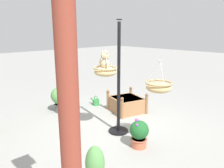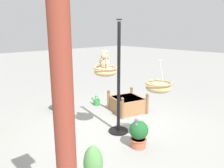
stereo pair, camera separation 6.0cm
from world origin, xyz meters
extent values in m
plane|color=gray|center=(0.00, 0.00, 0.00)|extent=(40.00, 40.00, 0.00)
cylinder|color=black|center=(-0.10, 0.03, 1.21)|extent=(0.07, 0.07, 2.43)
cylinder|color=black|center=(-0.10, 0.03, 0.02)|extent=(0.44, 0.44, 0.04)
torus|color=black|center=(-0.10, 0.03, 2.47)|extent=(0.12, 0.12, 0.02)
ellipsoid|color=tan|center=(0.05, 0.28, 1.40)|extent=(0.48, 0.48, 0.19)
torus|color=tan|center=(0.05, 0.28, 1.48)|extent=(0.51, 0.51, 0.04)
ellipsoid|color=silver|center=(0.05, 0.28, 1.42)|extent=(0.42, 0.42, 0.15)
cylinder|color=#B7B7BC|center=(0.14, 0.33, 1.66)|extent=(0.21, 0.13, 0.37)
cylinder|color=#B7B7BC|center=(-0.05, 0.33, 1.66)|extent=(0.21, 0.13, 0.37)
cylinder|color=#B7B7BC|center=(0.05, 0.17, 1.66)|extent=(0.01, 0.23, 0.37)
torus|color=#B7B7BC|center=(0.05, 0.28, 1.85)|extent=(0.06, 0.06, 0.01)
ellipsoid|color=tan|center=(0.05, 0.29, 1.55)|extent=(0.21, 0.18, 0.25)
sphere|color=tan|center=(0.05, 0.29, 1.74)|extent=(0.17, 0.17, 0.16)
ellipsoid|color=#D9B683|center=(0.05, 0.35, 1.73)|extent=(0.08, 0.06, 0.05)
sphere|color=black|center=(0.05, 0.37, 1.73)|extent=(0.02, 0.02, 0.02)
sphere|color=tan|center=(-0.01, 0.29, 1.81)|extent=(0.06, 0.06, 0.06)
sphere|color=tan|center=(0.10, 0.29, 1.81)|extent=(0.06, 0.06, 0.06)
ellipsoid|color=tan|center=(-0.07, 0.31, 1.58)|extent=(0.07, 0.12, 0.16)
ellipsoid|color=tan|center=(0.16, 0.31, 1.58)|extent=(0.07, 0.12, 0.16)
ellipsoid|color=tan|center=(-0.01, 0.38, 1.46)|extent=(0.08, 0.14, 0.08)
ellipsoid|color=tan|center=(0.10, 0.38, 1.46)|extent=(0.08, 0.14, 0.08)
ellipsoid|color=tan|center=(-1.07, -0.05, 1.21)|extent=(0.48, 0.48, 0.19)
torus|color=tan|center=(-1.07, -0.05, 1.30)|extent=(0.50, 0.50, 0.04)
cylinder|color=#B7B7BC|center=(-0.98, 0.00, 1.51)|extent=(0.21, 0.13, 0.43)
cylinder|color=#B7B7BC|center=(-1.17, 0.00, 1.51)|extent=(0.21, 0.13, 0.43)
cylinder|color=#B7B7BC|center=(-1.07, -0.16, 1.51)|extent=(0.01, 0.23, 0.43)
torus|color=#B7B7BC|center=(-1.07, -0.05, 1.72)|extent=(0.06, 0.06, 0.01)
cylinder|color=brown|center=(-2.03, 2.53, 1.40)|extent=(0.16, 0.16, 2.80)
cube|color=#9E7047|center=(0.65, -1.07, 0.20)|extent=(0.99, 0.97, 0.41)
cube|color=#382819|center=(0.65, -1.07, 0.38)|extent=(0.87, 0.86, 0.06)
cylinder|color=brown|center=(0.37, -0.58, 0.25)|extent=(0.08, 0.08, 0.51)
cylinder|color=brown|center=(1.15, -0.81, 0.25)|extent=(0.08, 0.08, 0.51)
cylinder|color=brown|center=(0.15, -1.33, 0.25)|extent=(0.08, 0.08, 0.51)
cylinder|color=brown|center=(0.93, -1.56, 0.25)|extent=(0.08, 0.08, 0.51)
sphere|color=brown|center=(0.37, -0.58, 0.54)|extent=(0.09, 0.09, 0.09)
sphere|color=brown|center=(1.15, -0.81, 0.54)|extent=(0.09, 0.09, 0.09)
sphere|color=brown|center=(0.15, -1.33, 0.54)|extent=(0.09, 0.09, 0.09)
sphere|color=brown|center=(0.93, -1.56, 0.54)|extent=(0.09, 0.09, 0.09)
cylinder|color=#BC6042|center=(-0.86, 0.22, 0.09)|extent=(0.30, 0.30, 0.18)
torus|color=#A9573B|center=(-0.86, 0.22, 0.17)|extent=(0.33, 0.33, 0.03)
cylinder|color=#382819|center=(-0.86, 0.22, 0.16)|extent=(0.26, 0.26, 0.03)
ellipsoid|color=#1E5B28|center=(-0.86, 0.22, 0.36)|extent=(0.37, 0.37, 0.37)
sphere|color=purple|center=(-0.79, 0.21, 0.54)|extent=(0.08, 0.08, 0.08)
sphere|color=purple|center=(-0.89, 0.32, 0.51)|extent=(0.05, 0.05, 0.05)
ellipsoid|color=#56934C|center=(-1.24, 1.65, 0.46)|extent=(0.27, 0.27, 0.52)
cylinder|color=#4C4C51|center=(1.94, 0.26, 0.11)|extent=(0.37, 0.37, 0.22)
torus|color=#444449|center=(1.94, 0.26, 0.21)|extent=(0.41, 0.41, 0.03)
cylinder|color=#382819|center=(1.94, 0.26, 0.21)|extent=(0.33, 0.33, 0.03)
ellipsoid|color=#56934C|center=(1.94, 0.26, 0.47)|extent=(0.55, 0.55, 0.50)
cylinder|color=#338C3F|center=(1.66, -0.79, 0.09)|extent=(0.20, 0.20, 0.18)
cylinder|color=#338C3F|center=(1.81, -0.79, 0.11)|extent=(0.17, 0.04, 0.14)
sphere|color=#287033|center=(1.88, -0.79, 0.16)|extent=(0.06, 0.06, 0.06)
torus|color=#338C3F|center=(1.66, -0.79, 0.22)|extent=(0.16, 0.02, 0.16)
camera|label=1|loc=(-3.39, 3.38, 2.26)|focal=35.79mm
camera|label=2|loc=(-3.43, 3.34, 2.26)|focal=35.79mm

